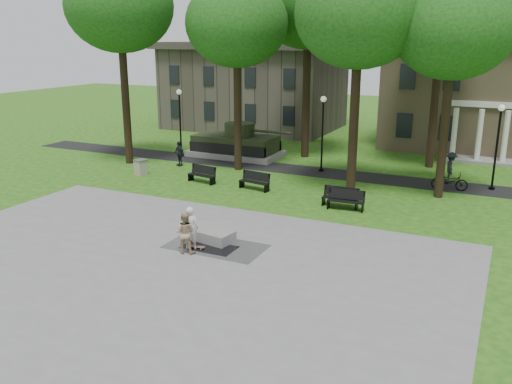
# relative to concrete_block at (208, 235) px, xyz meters

# --- Properties ---
(ground) EXTENTS (120.00, 120.00, 0.00)m
(ground) POSITION_rel_concrete_block_xyz_m (-0.20, 1.31, -0.24)
(ground) COLOR #1B4C11
(ground) RESTS_ON ground
(plaza) EXTENTS (22.00, 16.00, 0.02)m
(plaza) POSITION_rel_concrete_block_xyz_m (-0.20, -3.69, -0.23)
(plaza) COLOR gray
(plaza) RESTS_ON ground
(footpath) EXTENTS (44.00, 2.60, 0.01)m
(footpath) POSITION_rel_concrete_block_xyz_m (-0.20, 13.31, -0.24)
(footpath) COLOR black
(footpath) RESTS_ON ground
(building_right) EXTENTS (17.00, 12.00, 8.60)m
(building_right) POSITION_rel_concrete_block_xyz_m (9.80, 27.31, 4.10)
(building_right) COLOR #9E8460
(building_right) RESTS_ON ground
(building_left) EXTENTS (15.00, 10.00, 7.20)m
(building_left) POSITION_rel_concrete_block_xyz_m (-11.20, 27.81, 3.35)
(building_left) COLOR #4C443D
(building_left) RESTS_ON ground
(tree_0) EXTENTS (6.80, 6.80, 12.97)m
(tree_0) POSITION_rel_concrete_block_xyz_m (-12.20, 10.31, 9.78)
(tree_0) COLOR black
(tree_0) RESTS_ON ground
(tree_1) EXTENTS (6.20, 6.20, 11.63)m
(tree_1) POSITION_rel_concrete_block_xyz_m (-4.70, 11.81, 8.71)
(tree_1) COLOR black
(tree_1) RESTS_ON ground
(tree_2) EXTENTS (6.60, 6.60, 12.16)m
(tree_2) POSITION_rel_concrete_block_xyz_m (3.30, 9.81, 9.07)
(tree_2) COLOR black
(tree_2) RESTS_ON ground
(tree_3) EXTENTS (6.00, 6.00, 11.19)m
(tree_3) POSITION_rel_concrete_block_xyz_m (7.80, 10.81, 8.35)
(tree_3) COLOR black
(tree_3) RESTS_ON ground
(tree_4) EXTENTS (7.20, 7.20, 13.50)m
(tree_4) POSITION_rel_concrete_block_xyz_m (-2.20, 17.31, 10.15)
(tree_4) COLOR black
(tree_4) RESTS_ON ground
(tree_5) EXTENTS (6.40, 6.40, 12.44)m
(tree_5) POSITION_rel_concrete_block_xyz_m (6.30, 17.81, 9.42)
(tree_5) COLOR black
(tree_5) RESTS_ON ground
(lamp_left) EXTENTS (0.36, 0.36, 4.73)m
(lamp_left) POSITION_rel_concrete_block_xyz_m (-10.20, 13.61, 2.55)
(lamp_left) COLOR black
(lamp_left) RESTS_ON ground
(lamp_mid) EXTENTS (0.36, 0.36, 4.73)m
(lamp_mid) POSITION_rel_concrete_block_xyz_m (0.30, 13.61, 2.55)
(lamp_mid) COLOR black
(lamp_mid) RESTS_ON ground
(lamp_right) EXTENTS (0.36, 0.36, 4.73)m
(lamp_right) POSITION_rel_concrete_block_xyz_m (10.30, 13.61, 2.55)
(lamp_right) COLOR black
(lamp_right) RESTS_ON ground
(tank_monument) EXTENTS (7.45, 3.40, 2.40)m
(tank_monument) POSITION_rel_concrete_block_xyz_m (-6.66, 15.31, 0.61)
(tank_monument) COLOR gray
(tank_monument) RESTS_ON ground
(puddle) EXTENTS (2.20, 1.20, 0.00)m
(puddle) POSITION_rel_concrete_block_xyz_m (0.46, -0.74, -0.22)
(puddle) COLOR black
(puddle) RESTS_ON plaza
(concrete_block) EXTENTS (2.33, 1.34, 0.45)m
(concrete_block) POSITION_rel_concrete_block_xyz_m (0.00, 0.00, 0.00)
(concrete_block) COLOR gray
(concrete_block) RESTS_ON plaza
(skateboard) EXTENTS (0.80, 0.32, 0.07)m
(skateboard) POSITION_rel_concrete_block_xyz_m (0.00, -1.03, -0.19)
(skateboard) COLOR brown
(skateboard) RESTS_ON plaza
(skateboarder) EXTENTS (0.77, 0.67, 1.77)m
(skateboarder) POSITION_rel_concrete_block_xyz_m (-0.11, -1.20, 0.66)
(skateboarder) COLOR silver
(skateboarder) RESTS_ON plaza
(friend_watching) EXTENTS (0.94, 0.81, 1.68)m
(friend_watching) POSITION_rel_concrete_block_xyz_m (-0.09, -1.62, 0.61)
(friend_watching) COLOR tan
(friend_watching) RESTS_ON plaza
(pedestrian_walker) EXTENTS (1.05, 0.76, 1.65)m
(pedestrian_walker) POSITION_rel_concrete_block_xyz_m (-8.65, 11.03, 0.58)
(pedestrian_walker) COLOR black
(pedestrian_walker) RESTS_ON ground
(cyclist) EXTENTS (1.99, 1.15, 2.14)m
(cyclist) POSITION_rel_concrete_block_xyz_m (8.15, 12.48, 0.63)
(cyclist) COLOR black
(cyclist) RESTS_ON ground
(park_bench_0) EXTENTS (1.85, 0.85, 1.00)m
(park_bench_0) POSITION_rel_concrete_block_xyz_m (-5.09, 8.00, 0.28)
(park_bench_0) COLOR black
(park_bench_0) RESTS_ON ground
(park_bench_1) EXTENTS (1.85, 0.81, 1.00)m
(park_bench_1) POSITION_rel_concrete_block_xyz_m (-1.65, 7.92, 0.28)
(park_bench_1) COLOR black
(park_bench_1) RESTS_ON ground
(park_bench_2) EXTENTS (1.81, 0.54, 1.00)m
(park_bench_2) POSITION_rel_concrete_block_xyz_m (3.60, 6.91, 0.28)
(park_bench_2) COLOR black
(park_bench_2) RESTS_ON ground
(park_bench_3) EXTENTS (1.83, 0.66, 1.00)m
(park_bench_3) POSITION_rel_concrete_block_xyz_m (4.00, 6.54, 0.28)
(park_bench_3) COLOR black
(park_bench_3) RESTS_ON ground
(trash_bin) EXTENTS (0.81, 0.81, 0.96)m
(trash_bin) POSITION_rel_concrete_block_xyz_m (-9.46, 7.93, 0.24)
(trash_bin) COLOR gray
(trash_bin) RESTS_ON ground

